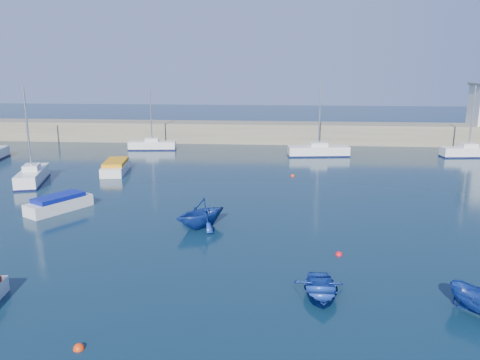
# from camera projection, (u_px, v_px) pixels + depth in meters

# --- Properties ---
(ground) EXTENTS (220.00, 220.00, 0.00)m
(ground) POSITION_uv_depth(u_px,v_px,m) (263.00, 324.00, 18.34)
(ground) COLOR #0C2334
(ground) RESTS_ON ground
(back_wall) EXTENTS (96.00, 4.50, 2.60)m
(back_wall) POSITION_uv_depth(u_px,v_px,m) (276.00, 133.00, 62.59)
(back_wall) COLOR #746D59
(back_wall) RESTS_ON ground
(sailboat_3) EXTENTS (3.43, 6.42, 8.25)m
(sailboat_3) POSITION_uv_depth(u_px,v_px,m) (32.00, 176.00, 40.68)
(sailboat_3) COLOR silver
(sailboat_3) RESTS_ON ground
(sailboat_5) EXTENTS (5.79, 2.19, 7.52)m
(sailboat_5) POSITION_uv_depth(u_px,v_px,m) (152.00, 145.00, 57.11)
(sailboat_5) COLOR silver
(sailboat_5) RESTS_ON ground
(sailboat_6) EXTENTS (7.03, 2.81, 8.97)m
(sailboat_6) POSITION_uv_depth(u_px,v_px,m) (318.00, 151.00, 53.07)
(sailboat_6) COLOR silver
(sailboat_6) RESTS_ON ground
(sailboat_7) EXTENTS (6.08, 2.33, 7.91)m
(sailboat_7) POSITION_uv_depth(u_px,v_px,m) (468.00, 152.00, 52.44)
(sailboat_7) COLOR silver
(sailboat_7) RESTS_ON ground
(motorboat_1) EXTENTS (3.68, 4.75, 1.12)m
(motorboat_1) POSITION_uv_depth(u_px,v_px,m) (59.00, 203.00, 32.74)
(motorboat_1) COLOR silver
(motorboat_1) RESTS_ON ground
(motorboat_2) EXTENTS (2.84, 5.84, 1.15)m
(motorboat_2) POSITION_uv_depth(u_px,v_px,m) (116.00, 167.00, 44.83)
(motorboat_2) COLOR silver
(motorboat_2) RESTS_ON ground
(dinghy_center) EXTENTS (2.27, 3.17, 0.66)m
(dinghy_center) POSITION_uv_depth(u_px,v_px,m) (320.00, 290.00, 20.45)
(dinghy_center) COLOR navy
(dinghy_center) RESTS_ON ground
(dinghy_left) EXTENTS (4.71, 4.71, 1.88)m
(dinghy_left) POSITION_uv_depth(u_px,v_px,m) (201.00, 213.00, 29.22)
(dinghy_left) COLOR navy
(dinghy_left) RESTS_ON ground
(buoy_0) EXTENTS (0.41, 0.41, 0.41)m
(buoy_0) POSITION_uv_depth(u_px,v_px,m) (79.00, 349.00, 16.71)
(buoy_0) COLOR red
(buoy_0) RESTS_ON ground
(buoy_1) EXTENTS (0.40, 0.40, 0.40)m
(buoy_1) POSITION_uv_depth(u_px,v_px,m) (339.00, 255.00, 25.09)
(buoy_1) COLOR red
(buoy_1) RESTS_ON ground
(buoy_3) EXTENTS (0.38, 0.38, 0.38)m
(buoy_3) POSITION_uv_depth(u_px,v_px,m) (293.00, 176.00, 43.25)
(buoy_3) COLOR red
(buoy_3) RESTS_ON ground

